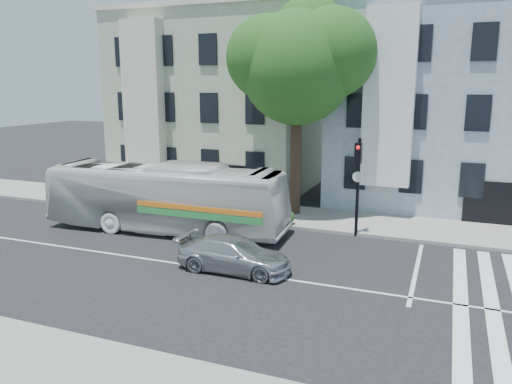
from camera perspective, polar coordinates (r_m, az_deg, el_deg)
The scene contains 9 objects.
ground at distance 18.59m, azimuth -3.39°, elevation -8.97°, with size 120.00×120.00×0.00m, color black.
sidewalk_far at distance 25.69m, azimuth 4.10°, elevation -2.79°, with size 80.00×4.00×0.15m, color gray.
building_left at distance 33.91m, azimuth -3.65°, elevation 10.14°, with size 12.00×10.00×11.00m, color #9EA489.
building_right at distance 30.74m, azimuth 21.06°, elevation 9.15°, with size 12.00×10.00×11.00m, color gray.
street_tree at distance 25.53m, azimuth 5.01°, elevation 14.68°, with size 7.30×5.90×11.10m.
bus at distance 23.41m, azimuth -10.29°, elevation -0.63°, with size 11.41×2.67×3.18m, color silver.
sedan at distance 18.39m, azimuth -2.54°, elevation -7.15°, with size 4.26×1.73×1.24m, color silver.
hedge at distance 25.49m, azimuth -5.52°, elevation -1.95°, with size 8.50×0.84×0.70m, color #22621F, non-canonical shape.
traffic_signal at distance 22.30m, azimuth 11.57°, elevation 2.02°, with size 0.46×0.54×4.43m.
Camera 1 is at (7.33, -15.71, 6.71)m, focal length 35.00 mm.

